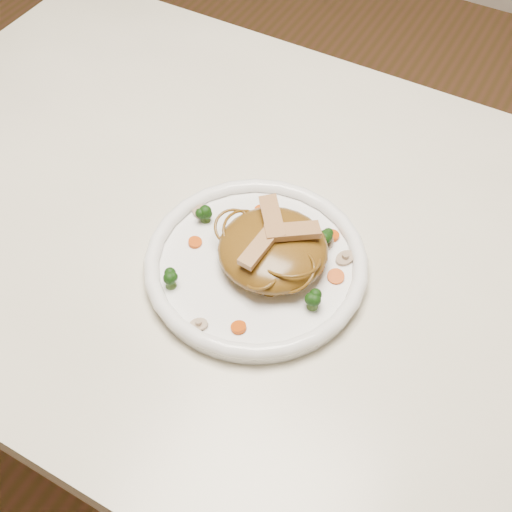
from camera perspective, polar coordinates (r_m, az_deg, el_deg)
The scene contains 20 objects.
ground at distance 1.55m, azimuth -0.79°, elevation -15.55°, with size 4.00×4.00×0.00m, color brown.
table at distance 0.99m, azimuth -1.20°, elevation -0.70°, with size 1.20×0.80×0.75m.
plate at distance 0.85m, azimuth 0.00°, elevation -0.92°, with size 0.28×0.28×0.02m, color white.
noodle_mound at distance 0.83m, azimuth 1.46°, elevation 0.60°, with size 0.14×0.14×0.04m, color brown.
chicken_a at distance 0.81m, azimuth 3.13°, elevation 2.12°, with size 0.07×0.02×0.01m, color tan.
chicken_b at distance 0.82m, azimuth 1.39°, elevation 3.30°, with size 0.07×0.02×0.01m, color tan.
chicken_c at distance 0.79m, azimuth 0.22°, elevation 0.71°, with size 0.06×0.02×0.01m, color tan.
broccoli_0 at distance 0.86m, azimuth 5.79°, elevation 1.78°, with size 0.03×0.03×0.03m, color #0F340A, non-canonical shape.
broccoli_1 at distance 0.88m, azimuth -4.38°, elevation 3.70°, with size 0.02×0.02×0.03m, color #0F340A, non-canonical shape.
broccoli_2 at distance 0.82m, azimuth -7.37°, elevation -1.94°, with size 0.03×0.03×0.03m, color #0F340A, non-canonical shape.
broccoli_3 at distance 0.79m, azimuth 4.91°, elevation -3.64°, with size 0.03×0.03×0.03m, color #0F340A, non-canonical shape.
carrot_0 at distance 0.87m, azimuth 6.49°, elevation 1.76°, with size 0.02×0.02×0.01m, color #BC3D06.
carrot_1 at distance 0.86m, azimuth -5.23°, elevation 1.17°, with size 0.02×0.02×0.01m, color #BC3D06.
carrot_2 at distance 0.83m, azimuth 6.84°, elevation -1.77°, with size 0.02×0.02×0.01m, color #BC3D06.
carrot_3 at distance 0.90m, azimuth 0.43°, elevation 3.90°, with size 0.02×0.02×0.01m, color #BC3D06.
carrot_4 at distance 0.78m, azimuth -1.50°, elevation -6.12°, with size 0.02×0.02×0.01m, color #BC3D06.
mushroom_0 at distance 0.79m, azimuth -4.92°, elevation -5.88°, with size 0.02×0.02×0.01m, color tan.
mushroom_1 at distance 0.85m, azimuth 7.62°, elevation -0.19°, with size 0.03×0.03×0.01m, color tan.
mushroom_2 at distance 0.90m, azimuth -4.86°, elevation 3.84°, with size 0.03×0.03×0.01m, color tan.
mushroom_3 at distance 0.86m, azimuth 6.12°, elevation 1.21°, with size 0.02×0.02×0.01m, color tan.
Camera 1 is at (0.31, -0.52, 1.43)m, focal length 46.76 mm.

